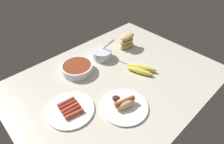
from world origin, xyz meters
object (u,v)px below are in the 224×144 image
Objects in this scene: plate_hotdog_assembled at (124,105)px; banana_bunch at (141,69)px; bread_stack at (126,41)px; plate_sausages at (70,109)px; bowl_chili at (77,68)px; bowl_coleslaw at (102,54)px.

plate_hotdog_assembled is 1.26× the size of banana_bunch.
bread_stack is at bearing 42.34° from plate_hotdog_assembled.
banana_bunch reaches higher than plate_sausages.
bread_stack is 41.69cm from bowl_chili.
bowl_coleslaw reaches higher than plate_hotdog_assembled.
bowl_chili is at bearing 177.53° from bread_stack.
plate_hotdog_assembled is 1.26× the size of bowl_chili.
banana_bunch is 0.80× the size of plate_sausages.
banana_bunch is 1.26× the size of bowl_coleslaw.
banana_bunch is at bearing -5.08° from plate_sausages.
bread_stack reaches higher than plate_sausages.
bowl_coleslaw is at bearing 106.19° from banana_bunch.
plate_sausages is at bearing -150.78° from bowl_coleslaw.
plate_sausages is 1.26× the size of bowl_chili.
bowl_chili reaches higher than plate_sausages.
plate_sausages is at bearing 141.52° from plate_hotdog_assembled.
banana_bunch is at bearing -43.27° from bowl_chili.
banana_bunch is at bearing -118.15° from bread_stack.
bowl_coleslaw is at bearing 29.22° from plate_sausages.
banana_bunch is 48.68cm from plate_sausages.
bowl_coleslaw is at bearing 174.04° from bread_stack.
plate_hotdog_assembled is 38.99cm from bowl_chili.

